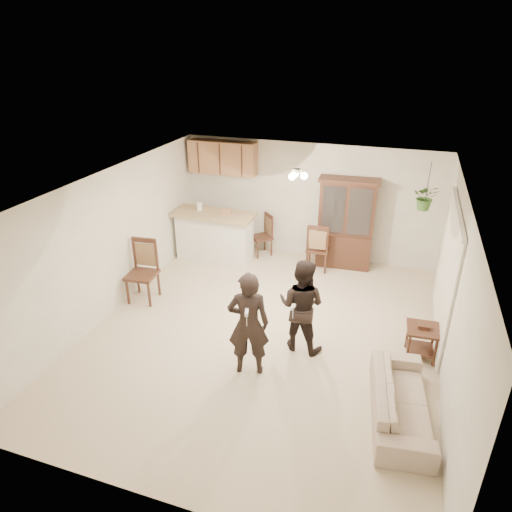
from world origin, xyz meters
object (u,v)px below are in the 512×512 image
(side_table, at_px, (421,342))
(chair_bar, at_px, (143,284))
(adult, at_px, (248,319))
(china_hutch, at_px, (346,224))
(chair_hutch_left, at_px, (261,243))
(child, at_px, (301,310))
(chair_hutch_right, at_px, (318,256))
(sofa, at_px, (402,394))

(side_table, height_order, chair_bar, chair_bar)
(adult, distance_m, china_hutch, 3.98)
(china_hutch, bearing_deg, chair_hutch_left, 177.76)
(adult, height_order, china_hutch, china_hutch)
(adult, relative_size, side_table, 3.12)
(child, distance_m, china_hutch, 3.13)
(child, relative_size, china_hutch, 0.71)
(adult, height_order, chair_bar, adult)
(china_hutch, bearing_deg, child, -96.99)
(chair_bar, bearing_deg, side_table, -7.39)
(adult, relative_size, chair_bar, 1.55)
(chair_bar, relative_size, chair_hutch_right, 1.11)
(side_table, xyz_separation_m, chair_hutch_right, (-2.09, 2.43, 0.02))
(chair_bar, bearing_deg, chair_hutch_left, 54.88)
(child, distance_m, chair_hutch_left, 3.51)
(adult, xyz_separation_m, chair_hutch_left, (-1.06, 3.87, -0.64))
(chair_hutch_right, bearing_deg, chair_hutch_left, -16.68)
(adult, bearing_deg, child, -142.21)
(child, height_order, side_table, child)
(adult, distance_m, chair_hutch_right, 3.63)
(adult, distance_m, chair_hutch_left, 4.06)
(sofa, bearing_deg, china_hutch, 10.88)
(chair_hutch_left, bearing_deg, child, -15.82)
(adult, xyz_separation_m, china_hutch, (0.77, 3.91, 0.04))
(child, bearing_deg, china_hutch, -86.19)
(sofa, height_order, chair_bar, chair_bar)
(adult, height_order, chair_hutch_right, adult)
(chair_hutch_left, height_order, chair_hutch_right, chair_hutch_right)
(sofa, xyz_separation_m, side_table, (0.23, 1.37, -0.10))
(child, xyz_separation_m, chair_hutch_right, (-0.29, 2.77, -0.38))
(side_table, xyz_separation_m, chair_hutch_left, (-3.43, 2.74, -0.01))
(china_hutch, height_order, chair_hutch_left, china_hutch)
(chair_hutch_left, bearing_deg, chair_bar, -73.26)
(chair_hutch_left, xyz_separation_m, chair_hutch_right, (1.34, -0.31, 0.03))
(sofa, relative_size, china_hutch, 0.98)
(adult, bearing_deg, chair_hutch_right, -110.90)
(sofa, distance_m, chair_hutch_left, 5.21)
(sofa, bearing_deg, chair_hutch_right, 18.61)
(china_hutch, bearing_deg, sofa, -75.10)
(chair_hutch_right, bearing_deg, chair_bar, 35.27)
(sofa, bearing_deg, adult, 76.23)
(adult, relative_size, chair_hutch_left, 1.92)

